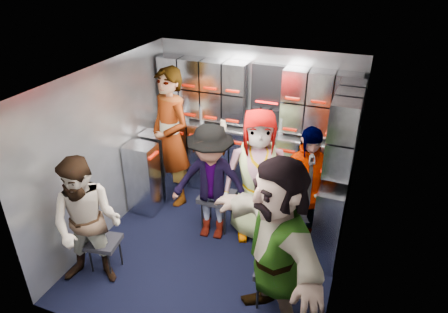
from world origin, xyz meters
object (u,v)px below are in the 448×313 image
(attendant_standing, at_px, (171,138))
(jump_seat_near_left, at_px, (104,244))
(jump_seat_mid_left, at_px, (217,198))
(jump_seat_center, at_px, (260,201))
(attendant_arc_e, at_px, (275,246))
(attendant_arc_c, at_px, (257,176))
(attendant_arc_a, at_px, (87,224))
(attendant_arc_d, at_px, (304,192))
(jump_seat_mid_right, at_px, (304,213))
(jump_seat_near_right, at_px, (277,271))
(attendant_arc_b, at_px, (211,184))

(attendant_standing, bearing_deg, jump_seat_near_left, -64.88)
(jump_seat_mid_left, distance_m, jump_seat_center, 0.55)
(jump_seat_mid_left, bearing_deg, jump_seat_center, 24.73)
(jump_seat_mid_left, relative_size, attendant_arc_e, 0.27)
(jump_seat_near_left, xyz_separation_m, attendant_arc_e, (1.90, 0.02, 0.53))
(attendant_arc_c, bearing_deg, jump_seat_near_left, -158.68)
(attendant_arc_c, bearing_deg, jump_seat_mid_left, 165.36)
(jump_seat_near_left, distance_m, attendant_arc_c, 1.89)
(jump_seat_near_left, relative_size, attendant_arc_a, 0.27)
(jump_seat_center, distance_m, attendant_arc_c, 0.50)
(jump_seat_mid_left, distance_m, attendant_standing, 1.04)
(jump_seat_mid_left, height_order, attendant_arc_a, attendant_arc_a)
(attendant_arc_d, bearing_deg, jump_seat_near_left, -173.06)
(jump_seat_mid_right, bearing_deg, attendant_standing, 173.14)
(jump_seat_near_left, distance_m, attendant_arc_e, 1.97)
(jump_seat_near_right, relative_size, attendant_arc_a, 0.33)
(attendant_standing, relative_size, attendant_arc_e, 1.09)
(attendant_arc_e, bearing_deg, attendant_standing, -175.63)
(jump_seat_center, bearing_deg, attendant_arc_a, -131.06)
(jump_seat_center, distance_m, attendant_standing, 1.44)
(jump_seat_near_right, relative_size, attendant_arc_c, 0.29)
(jump_seat_near_left, bearing_deg, attendant_standing, 87.87)
(jump_seat_near_left, bearing_deg, jump_seat_mid_right, 33.91)
(jump_seat_center, xyz_separation_m, jump_seat_mid_right, (0.58, -0.08, 0.01))
(attendant_arc_d, bearing_deg, jump_seat_near_right, -116.04)
(jump_seat_mid_left, relative_size, attendant_arc_b, 0.32)
(jump_seat_mid_right, xyz_separation_m, attendant_arc_e, (-0.05, -1.29, 0.51))
(attendant_arc_b, bearing_deg, attendant_standing, 139.28)
(jump_seat_center, relative_size, attendant_arc_e, 0.24)
(jump_seat_mid_left, bearing_deg, attendant_arc_c, 5.55)
(jump_seat_center, distance_m, attendant_arc_a, 2.12)
(jump_seat_near_left, bearing_deg, attendant_arc_e, 0.58)
(jump_seat_near_right, relative_size, attendant_arc_b, 0.33)
(attendant_arc_b, bearing_deg, jump_seat_mid_right, 10.26)
(jump_seat_near_left, bearing_deg, attendant_arc_c, 41.50)
(jump_seat_center, distance_m, attendant_arc_d, 0.76)
(attendant_arc_a, bearing_deg, jump_seat_mid_right, 20.28)
(attendant_arc_a, relative_size, attendant_arc_d, 0.93)
(jump_seat_near_left, bearing_deg, jump_seat_center, 45.47)
(attendant_arc_a, bearing_deg, jump_seat_near_left, 72.87)
(jump_seat_near_left, distance_m, jump_seat_mid_left, 1.46)
(attendant_arc_e, bearing_deg, jump_seat_center, 154.98)
(attendant_arc_b, bearing_deg, attendant_arc_a, -133.52)
(attendant_arc_c, height_order, attendant_arc_e, attendant_arc_e)
(jump_seat_near_right, bearing_deg, jump_seat_near_left, -174.01)
(attendant_arc_d, xyz_separation_m, attendant_arc_e, (-0.05, -1.11, 0.09))
(jump_seat_mid_left, distance_m, attendant_arc_d, 1.13)
(jump_seat_near_left, relative_size, jump_seat_mid_right, 0.88)
(jump_seat_mid_right, xyz_separation_m, attendant_arc_d, (0.00, -0.18, 0.42))
(attendant_arc_b, distance_m, attendant_arc_d, 1.08)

